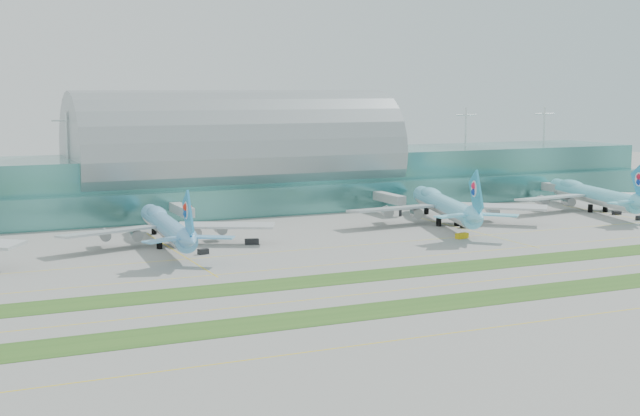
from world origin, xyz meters
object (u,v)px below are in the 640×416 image
terminal (237,170)px  airliner_d (593,194)px  airliner_b (166,225)px  airliner_c (444,204)px

terminal → airliner_d: 129.15m
terminal → airliner_d: bearing=-27.5°
terminal → airliner_b: bearing=-123.3°
airliner_b → airliner_d: bearing=7.3°
airliner_d → terminal: bearing=166.1°
terminal → airliner_b: (-44.21, -67.40, -8.37)m
airliner_b → airliner_d: (158.50, 7.78, 0.27)m
airliner_b → airliner_c: bearing=6.2°
airliner_b → terminal: bearing=61.2°
airliner_b → airliner_d: airliner_d is taller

